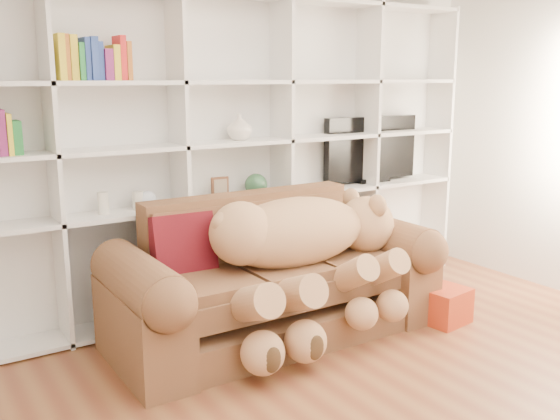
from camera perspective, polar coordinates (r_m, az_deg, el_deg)
wall_back at (r=4.94m, az=-5.47°, el=6.93°), size 5.00×0.02×2.70m
bookshelf at (r=4.71m, az=-7.30°, el=6.11°), size 4.43×0.35×2.40m
sofa at (r=4.40m, az=-0.63°, el=-6.81°), size 2.29×0.99×0.96m
teddy_bear at (r=4.23m, az=2.21°, el=-3.44°), size 1.62×0.91×0.94m
throw_pillow at (r=4.17m, az=-8.85°, el=-3.22°), size 0.43×0.26×0.44m
gift_box at (r=4.83m, az=14.75°, el=-8.41°), size 0.37×0.35×0.26m
tv at (r=5.63m, az=8.29°, el=5.47°), size 0.98×0.18×0.58m
picture_frame at (r=4.76m, az=-5.52°, el=2.01°), size 0.14×0.04×0.17m
green_vase at (r=4.92m, az=-2.21°, el=2.31°), size 0.18×0.18×0.18m
figurine_tall at (r=4.44m, az=-15.86°, el=0.61°), size 0.08×0.08×0.15m
figurine_short at (r=4.52m, az=-12.86°, el=0.83°), size 0.08×0.08×0.13m
snow_globe at (r=4.54m, az=-12.00°, el=0.95°), size 0.12×0.12×0.12m
shelf_vase at (r=4.79m, az=-3.72°, el=7.59°), size 0.19×0.19×0.20m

